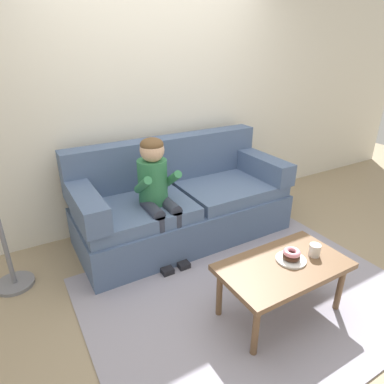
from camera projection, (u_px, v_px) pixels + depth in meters
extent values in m
plane|color=#9E896B|center=(229.00, 278.00, 2.81)|extent=(10.00, 10.00, 0.00)
cube|color=silver|center=(154.00, 89.00, 3.34)|extent=(8.00, 0.10, 2.80)
cube|color=#9993A3|center=(248.00, 295.00, 2.61)|extent=(2.44, 1.86, 0.01)
cube|color=slate|center=(184.00, 219.00, 3.36)|extent=(2.08, 0.90, 0.38)
cube|color=slate|center=(135.00, 211.00, 2.98)|extent=(1.00, 0.74, 0.12)
cube|color=slate|center=(229.00, 188.00, 3.46)|extent=(1.00, 0.74, 0.12)
cube|color=slate|center=(167.00, 159.00, 3.42)|extent=(2.08, 0.20, 0.46)
cube|color=slate|center=(84.00, 202.00, 2.76)|extent=(0.20, 0.90, 0.22)
cube|color=slate|center=(259.00, 164.00, 3.62)|extent=(0.20, 0.90, 0.22)
cube|color=brown|center=(284.00, 267.00, 2.29)|extent=(0.91, 0.51, 0.04)
cylinder|color=brown|center=(255.00, 332.00, 2.05)|extent=(0.04, 0.04, 0.39)
cylinder|color=brown|center=(340.00, 288.00, 2.41)|extent=(0.04, 0.04, 0.39)
cylinder|color=brown|center=(219.00, 294.00, 2.35)|extent=(0.04, 0.04, 0.39)
cylinder|color=brown|center=(299.00, 260.00, 2.72)|extent=(0.04, 0.04, 0.39)
cylinder|color=#337A4C|center=(153.00, 182.00, 2.93)|extent=(0.26, 0.26, 0.40)
sphere|color=#DBAD89|center=(152.00, 150.00, 2.79)|extent=(0.21, 0.21, 0.21)
ellipsoid|color=brown|center=(152.00, 145.00, 2.77)|extent=(0.20, 0.20, 0.12)
cylinder|color=#333847|center=(152.00, 210.00, 2.85)|extent=(0.11, 0.30, 0.11)
cylinder|color=#333847|center=(161.00, 241.00, 2.83)|extent=(0.09, 0.09, 0.44)
cube|color=black|center=(164.00, 268.00, 2.89)|extent=(0.10, 0.20, 0.06)
cylinder|color=#337A4C|center=(143.00, 185.00, 2.77)|extent=(0.07, 0.29, 0.23)
cylinder|color=#333847|center=(169.00, 205.00, 2.93)|extent=(0.11, 0.30, 0.11)
cylinder|color=#333847|center=(177.00, 236.00, 2.90)|extent=(0.09, 0.09, 0.44)
cube|color=black|center=(181.00, 262.00, 2.97)|extent=(0.10, 0.20, 0.06)
cylinder|color=#337A4C|center=(172.00, 179.00, 2.90)|extent=(0.07, 0.29, 0.23)
cylinder|color=white|center=(291.00, 260.00, 2.32)|extent=(0.21, 0.21, 0.01)
torus|color=#422619|center=(291.00, 257.00, 2.31)|extent=(0.15, 0.15, 0.04)
torus|color=pink|center=(292.00, 252.00, 2.30)|extent=(0.14, 0.14, 0.04)
cylinder|color=silver|center=(315.00, 250.00, 2.36)|extent=(0.08, 0.08, 0.09)
cube|color=#339E56|center=(269.00, 257.00, 3.05)|extent=(0.16, 0.09, 0.05)
cylinder|color=#339E56|center=(262.00, 260.00, 3.01)|extent=(0.06, 0.06, 0.05)
cylinder|color=#339E56|center=(276.00, 254.00, 3.09)|extent=(0.06, 0.06, 0.05)
cylinder|color=slate|center=(15.00, 283.00, 2.73)|extent=(0.30, 0.30, 0.03)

